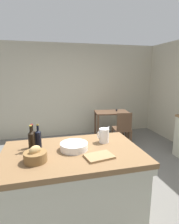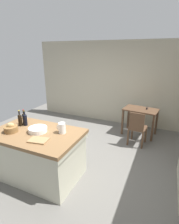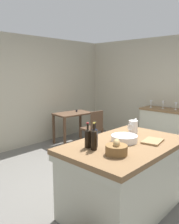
# 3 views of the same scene
# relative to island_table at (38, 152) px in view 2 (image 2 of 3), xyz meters

# --- Properties ---
(ground_plane) EXTENTS (6.76, 6.76, 0.00)m
(ground_plane) POSITION_rel_island_table_xyz_m (0.44, 0.65, -0.49)
(ground_plane) COLOR #66635E
(wall_back) EXTENTS (5.32, 0.12, 2.60)m
(wall_back) POSITION_rel_island_table_xyz_m (0.44, 3.25, 0.81)
(wall_back) COLOR #B2AA93
(wall_back) RESTS_ON ground
(island_table) EXTENTS (1.63, 1.04, 0.90)m
(island_table) POSITION_rel_island_table_xyz_m (0.00, 0.00, 0.00)
(island_table) COLOR brown
(island_table) RESTS_ON ground
(writing_desk) EXTENTS (0.96, 0.67, 0.82)m
(writing_desk) POSITION_rel_island_table_xyz_m (1.48, 2.57, 0.15)
(writing_desk) COLOR #513826
(writing_desk) RESTS_ON ground
(wooden_chair) EXTENTS (0.44, 0.44, 0.89)m
(wooden_chair) POSITION_rel_island_table_xyz_m (1.51, 1.92, -0.00)
(wooden_chair) COLOR #513826
(wooden_chair) RESTS_ON ground
(pitcher) EXTENTS (0.17, 0.13, 0.23)m
(pitcher) POSITION_rel_island_table_xyz_m (0.45, 0.18, 0.51)
(pitcher) COLOR white
(pitcher) RESTS_ON island_table
(wash_bowl) EXTENTS (0.33, 0.33, 0.08)m
(wash_bowl) POSITION_rel_island_table_xyz_m (0.02, 0.04, 0.46)
(wash_bowl) COLOR white
(wash_bowl) RESTS_ON island_table
(bread_basket) EXTENTS (0.24, 0.24, 0.18)m
(bread_basket) POSITION_rel_island_table_xyz_m (-0.41, -0.16, 0.48)
(bread_basket) COLOR brown
(bread_basket) RESTS_ON island_table
(cutting_board) EXTENTS (0.33, 0.26, 0.02)m
(cutting_board) POSITION_rel_island_table_xyz_m (0.26, -0.23, 0.43)
(cutting_board) COLOR #99754C
(cutting_board) RESTS_ON island_table
(wine_bottle_dark) EXTENTS (0.07, 0.07, 0.31)m
(wine_bottle_dark) POSITION_rel_island_table_xyz_m (-0.39, 0.17, 0.54)
(wine_bottle_dark) COLOR black
(wine_bottle_dark) RESTS_ON island_table
(wine_bottle_amber) EXTENTS (0.07, 0.07, 0.30)m
(wine_bottle_amber) POSITION_rel_island_table_xyz_m (-0.46, 0.22, 0.54)
(wine_bottle_amber) COLOR black
(wine_bottle_amber) RESTS_ON island_table
(wine_bottle_green) EXTENTS (0.07, 0.07, 0.32)m
(wine_bottle_green) POSITION_rel_island_table_xyz_m (-0.46, 0.12, 0.54)
(wine_bottle_green) COLOR black
(wine_bottle_green) RESTS_ON island_table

